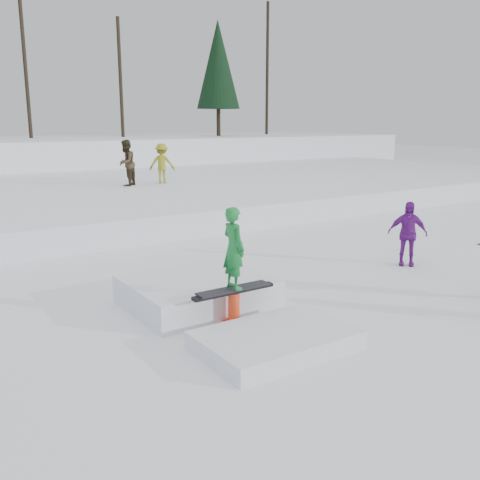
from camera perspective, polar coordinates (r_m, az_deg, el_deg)
ground at (r=9.60m, az=4.23°, el=-8.97°), size 120.00×120.00×0.00m
snow_midrise at (r=23.87m, az=-20.20°, el=4.31°), size 50.00×18.00×0.80m
treeline at (r=37.38m, az=-16.23°, el=18.16°), size 40.24×4.22×10.50m
walker_olive at (r=23.40m, az=-12.05°, el=8.04°), size 1.19×1.19×1.95m
walker_ygreen at (r=24.20m, az=-8.33°, el=8.09°), size 1.30×1.15×1.74m
spectator_purple at (r=13.82m, az=17.42°, el=0.66°), size 0.93×0.95×1.61m
jib_rail_feature at (r=9.89m, az=-2.51°, el=-6.42°), size 2.60×4.40×2.11m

